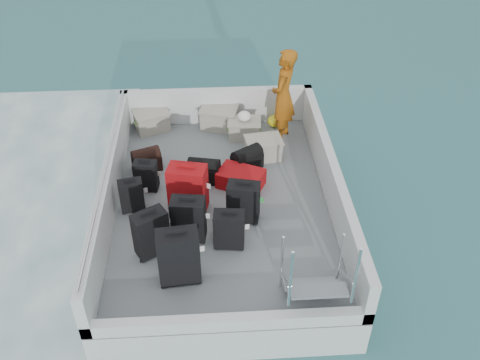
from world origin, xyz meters
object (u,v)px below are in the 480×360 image
at_px(suitcase_0, 151,234).
at_px(suitcase_5, 188,189).
at_px(suitcase_2, 146,176).
at_px(suitcase_3, 179,257).
at_px(suitcase_4, 189,220).
at_px(crate_1, 219,119).
at_px(suitcase_8, 241,179).
at_px(passenger, 283,96).
at_px(suitcase_1, 132,196).
at_px(crate_3, 263,149).
at_px(crate_2, 244,130).
at_px(crate_0, 152,121).
at_px(suitcase_6, 229,230).

bearing_deg(suitcase_0, suitcase_5, 30.95).
relative_size(suitcase_2, suitcase_3, 0.64).
xyz_separation_m(suitcase_4, crate_1, (0.53, 3.00, -0.16)).
bearing_deg(suitcase_8, crate_1, 35.58).
xyz_separation_m(suitcase_2, passenger, (2.37, 1.38, 0.61)).
xyz_separation_m(suitcase_1, suitcase_8, (1.72, 0.50, -0.13)).
bearing_deg(suitcase_5, suitcase_4, -75.52).
relative_size(suitcase_0, crate_3, 1.22).
xyz_separation_m(crate_1, crate_3, (0.74, -1.04, -0.02)).
height_order(suitcase_3, crate_2, suitcase_3).
distance_m(suitcase_1, crate_3, 2.51).
bearing_deg(crate_3, suitcase_0, -128.80).
bearing_deg(crate_0, suitcase_4, -76.08).
height_order(suitcase_8, crate_1, crate_1).
relative_size(suitcase_1, suitcase_8, 0.76).
bearing_deg(crate_0, suitcase_2, -88.77).
height_order(suitcase_6, crate_1, suitcase_6).
distance_m(suitcase_2, crate_2, 2.22).
bearing_deg(crate_1, crate_3, -54.54).
bearing_deg(crate_1, suitcase_5, -103.12).
bearing_deg(suitcase_5, crate_3, 58.36).
xyz_separation_m(crate_1, passenger, (1.14, -0.43, 0.68)).
relative_size(suitcase_0, suitcase_5, 0.92).
bearing_deg(suitcase_8, suitcase_2, 116.09).
relative_size(suitcase_6, crate_3, 1.02).
xyz_separation_m(suitcase_0, suitcase_2, (-0.19, 1.46, -0.10)).
distance_m(suitcase_1, crate_2, 2.70).
xyz_separation_m(suitcase_5, suitcase_8, (0.84, 0.53, -0.25)).
bearing_deg(suitcase_3, crate_2, 66.53).
distance_m(suitcase_4, crate_1, 3.05).
distance_m(suitcase_0, suitcase_5, 1.05).
bearing_deg(suitcase_5, crate_2, 76.15).
relative_size(suitcase_8, crate_1, 1.12).
height_order(suitcase_5, crate_1, suitcase_5).
bearing_deg(suitcase_3, suitcase_0, 121.73).
height_order(suitcase_6, crate_2, suitcase_6).
distance_m(suitcase_3, crate_3, 3.09).
bearing_deg(suitcase_6, suitcase_5, 130.59).
relative_size(suitcase_2, crate_3, 0.90).
distance_m(suitcase_0, suitcase_4, 0.58).
distance_m(suitcase_4, suitcase_5, 0.66).
bearing_deg(crate_3, crate_0, 152.67).
bearing_deg(crate_0, passenger, -10.17).
xyz_separation_m(suitcase_8, crate_1, (-0.30, 1.82, 0.05)).
relative_size(suitcase_6, crate_1, 0.93).
bearing_deg(suitcase_4, suitcase_0, -145.66).
bearing_deg(crate_0, suitcase_8, -49.14).
distance_m(suitcase_8, passenger, 1.78).
bearing_deg(suitcase_4, crate_3, 64.09).
relative_size(suitcase_0, suitcase_2, 1.36).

